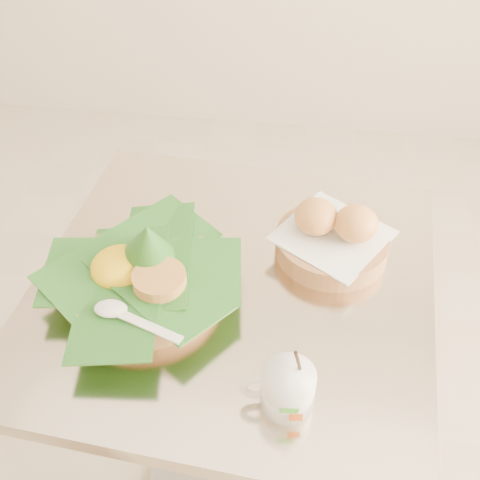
# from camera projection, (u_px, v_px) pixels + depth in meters

# --- Properties ---
(cafe_table) EXTENTS (0.76, 0.76, 0.75)m
(cafe_table) POSITION_uv_depth(u_px,v_px,m) (234.00, 356.00, 1.22)
(cafe_table) COLOR gray
(cafe_table) RESTS_ON floor
(rice_basket) EXTENTS (0.34, 0.34, 0.17)m
(rice_basket) POSITION_uv_depth(u_px,v_px,m) (142.00, 272.00, 1.03)
(rice_basket) COLOR #B6804E
(rice_basket) RESTS_ON cafe_table
(bread_basket) EXTENTS (0.24, 0.24, 0.11)m
(bread_basket) POSITION_uv_depth(u_px,v_px,m) (333.00, 237.00, 1.10)
(bread_basket) COLOR #B6804E
(bread_basket) RESTS_ON cafe_table
(coffee_mug) EXTENTS (0.11, 0.08, 0.14)m
(coffee_mug) POSITION_uv_depth(u_px,v_px,m) (286.00, 388.00, 0.87)
(coffee_mug) COLOR white
(coffee_mug) RESTS_ON cafe_table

